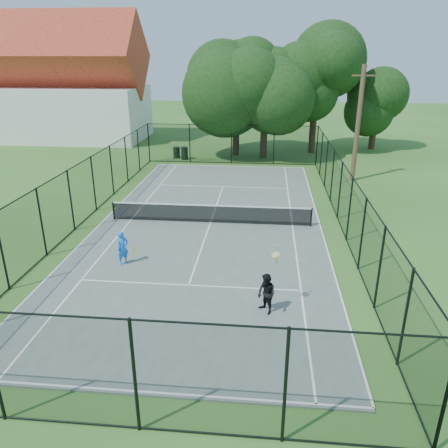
# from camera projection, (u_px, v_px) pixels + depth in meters

# --- Properties ---
(ground) EXTENTS (120.00, 120.00, 0.00)m
(ground) POSITION_uv_depth(u_px,v_px,m) (210.00, 224.00, 22.06)
(ground) COLOR #2B5C1F
(tennis_court) EXTENTS (11.00, 24.00, 0.06)m
(tennis_court) POSITION_uv_depth(u_px,v_px,m) (210.00, 223.00, 22.05)
(tennis_court) COLOR #56655C
(tennis_court) RESTS_ON ground
(tennis_net) EXTENTS (10.08, 0.08, 0.95)m
(tennis_net) POSITION_uv_depth(u_px,v_px,m) (210.00, 213.00, 21.85)
(tennis_net) COLOR black
(tennis_net) RESTS_ON tennis_court
(fence) EXTENTS (13.10, 26.10, 3.00)m
(fence) POSITION_uv_depth(u_px,v_px,m) (210.00, 196.00, 21.51)
(fence) COLOR black
(fence) RESTS_ON ground
(tree_near_left) EXTENTS (6.81, 6.81, 8.88)m
(tree_near_left) POSITION_uv_depth(u_px,v_px,m) (236.00, 87.00, 35.09)
(tree_near_left) COLOR #332114
(tree_near_left) RESTS_ON ground
(tree_near_mid) EXTENTS (6.70, 6.70, 8.76)m
(tree_near_mid) POSITION_uv_depth(u_px,v_px,m) (265.00, 89.00, 34.05)
(tree_near_mid) COLOR #332114
(tree_near_mid) RESTS_ON ground
(tree_near_right) EXTENTS (6.66, 6.66, 9.19)m
(tree_near_right) POSITION_uv_depth(u_px,v_px,m) (316.00, 82.00, 35.77)
(tree_near_right) COLOR #332114
(tree_near_right) RESTS_ON ground
(tree_far_right) EXTENTS (4.67, 4.67, 6.17)m
(tree_far_right) POSITION_uv_depth(u_px,v_px,m) (376.00, 105.00, 37.95)
(tree_far_right) COLOR #332114
(tree_far_right) RESTS_ON ground
(building) EXTENTS (15.30, 8.15, 11.87)m
(building) POSITION_uv_depth(u_px,v_px,m) (64.00, 88.00, 42.17)
(building) COLOR silver
(building) RESTS_ON ground
(trash_bin_left) EXTENTS (0.58, 0.58, 0.91)m
(trash_bin_left) POSITION_uv_depth(u_px,v_px,m) (177.00, 152.00, 35.72)
(trash_bin_left) COLOR black
(trash_bin_left) RESTS_ON ground
(trash_bin_right) EXTENTS (0.58, 0.58, 1.01)m
(trash_bin_right) POSITION_uv_depth(u_px,v_px,m) (185.00, 153.00, 35.23)
(trash_bin_right) COLOR black
(trash_bin_right) RESTS_ON ground
(utility_pole) EXTENTS (1.40, 0.30, 7.41)m
(utility_pole) POSITION_uv_depth(u_px,v_px,m) (358.00, 124.00, 28.25)
(utility_pole) COLOR #4C3823
(utility_pole) RESTS_ON ground
(player_blue) EXTENTS (0.87, 0.61, 1.40)m
(player_blue) POSITION_uv_depth(u_px,v_px,m) (123.00, 248.00, 17.51)
(player_blue) COLOR blue
(player_blue) RESTS_ON tennis_court
(player_black) EXTENTS (0.83, 0.92, 2.27)m
(player_black) POSITION_uv_depth(u_px,v_px,m) (266.00, 294.00, 14.19)
(player_black) COLOR black
(player_black) RESTS_ON tennis_court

